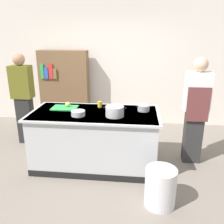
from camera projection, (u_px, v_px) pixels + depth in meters
name	position (u px, v px, depth m)	size (l,w,h in m)	color
ground_plane	(96.00, 164.00, 3.96)	(10.00, 10.00, 0.00)	slate
back_wall	(110.00, 59.00, 5.47)	(6.40, 0.12, 3.00)	silver
counter_island	(95.00, 138.00, 3.82)	(1.98, 0.98, 0.90)	#B7BABF
cutting_board	(65.00, 108.00, 3.87)	(0.40, 0.28, 0.02)	green
onion	(68.00, 104.00, 3.88)	(0.08, 0.08, 0.08)	tan
stock_pot	(115.00, 111.00, 3.49)	(0.33, 0.27, 0.15)	#B7BABF
sauce_pan	(144.00, 108.00, 3.74)	(0.25, 0.18, 0.09)	#99999E
mixing_bowl	(78.00, 113.00, 3.53)	(0.20, 0.20, 0.08)	#B7BABF
juice_cup	(100.00, 104.00, 3.92)	(0.07, 0.07, 0.10)	yellow
trash_bin	(160.00, 187.00, 2.96)	(0.39, 0.39, 0.50)	silver
person_chef	(196.00, 109.00, 3.80)	(0.38, 0.25, 1.72)	#2E2E2E
person_guest	(23.00, 97.00, 4.51)	(0.38, 0.24, 1.72)	#242424
bookshelf	(65.00, 88.00, 5.50)	(1.10, 0.31, 1.70)	brown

